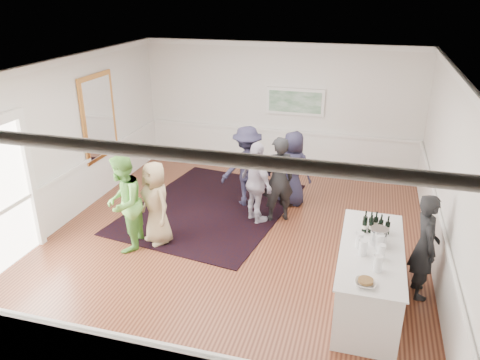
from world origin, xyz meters
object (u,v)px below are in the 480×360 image
(serving_table, at_px, (369,276))
(guest_dark_b, at_px, (278,179))
(guest_dark_a, at_px, (247,166))
(bartender, at_px, (425,246))
(guest_tan, at_px, (156,203))
(ice_bucket, at_px, (379,237))
(guest_lilac, at_px, (257,183))
(guest_green, at_px, (124,203))
(guest_navy, at_px, (293,168))
(nut_bowl, at_px, (366,282))

(serving_table, distance_m, guest_dark_b, 3.00)
(guest_dark_a, relative_size, guest_dark_b, 0.99)
(bartender, xyz_separation_m, guest_tan, (-4.57, 0.38, -0.05))
(guest_dark_b, relative_size, ice_bucket, 6.78)
(guest_lilac, bearing_deg, guest_dark_b, -110.27)
(guest_green, bearing_deg, guest_dark_b, 114.82)
(guest_tan, bearing_deg, guest_navy, 83.01)
(guest_lilac, bearing_deg, bartender, -164.82)
(bartender, bearing_deg, guest_green, 80.53)
(bartender, xyz_separation_m, guest_navy, (-2.46, 2.69, -0.02))
(guest_green, distance_m, nut_bowl, 4.42)
(guest_dark_a, bearing_deg, guest_tan, 23.88)
(guest_dark_a, bearing_deg, nut_bowl, 87.62)
(serving_table, height_order, guest_lilac, guest_lilac)
(guest_dark_b, height_order, nut_bowl, guest_dark_b)
(guest_lilac, xyz_separation_m, nut_bowl, (2.17, -3.08, 0.16))
(guest_dark_b, bearing_deg, guest_green, 8.23)
(serving_table, xyz_separation_m, guest_dark_b, (-1.84, 2.33, 0.40))
(guest_tan, bearing_deg, serving_table, 22.63)
(guest_green, bearing_deg, guest_lilac, 116.79)
(guest_lilac, bearing_deg, serving_table, -179.63)
(serving_table, height_order, guest_dark_a, guest_dark_a)
(guest_dark_a, distance_m, guest_dark_b, 0.97)
(nut_bowl, bearing_deg, ice_bucket, 82.63)
(nut_bowl, bearing_deg, guest_green, 161.03)
(guest_tan, bearing_deg, guest_dark_b, 72.35)
(nut_bowl, bearing_deg, bartender, 59.52)
(guest_green, xyz_separation_m, guest_lilac, (2.01, 1.65, -0.06))
(bartender, distance_m, guest_lilac, 3.43)
(bartender, height_order, guest_navy, bartender)
(bartender, xyz_separation_m, guest_dark_b, (-2.61, 1.85, 0.04))
(guest_lilac, distance_m, guest_dark_b, 0.44)
(guest_green, bearing_deg, guest_dark_a, 133.42)
(guest_lilac, distance_m, guest_dark_a, 0.84)
(guest_lilac, bearing_deg, guest_dark_a, -17.79)
(guest_tan, height_order, guest_lilac, guest_lilac)
(bartender, distance_m, guest_dark_b, 3.20)
(serving_table, relative_size, guest_tan, 1.50)
(guest_navy, relative_size, nut_bowl, 6.06)
(guest_lilac, bearing_deg, guest_green, 83.54)
(bartender, xyz_separation_m, nut_bowl, (-0.83, -1.42, 0.16))
(serving_table, distance_m, guest_tan, 3.91)
(serving_table, bearing_deg, guest_dark_a, 132.29)
(bartender, bearing_deg, guest_dark_a, 45.39)
(guest_navy, bearing_deg, ice_bucket, 134.94)
(guest_dark_a, height_order, nut_bowl, guest_dark_a)
(ice_bucket, bearing_deg, guest_lilac, 139.26)
(guest_dark_a, xyz_separation_m, guest_dark_b, (0.79, -0.56, 0.01))
(guest_dark_b, bearing_deg, bartender, 115.48)
(bartender, relative_size, guest_navy, 1.02)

